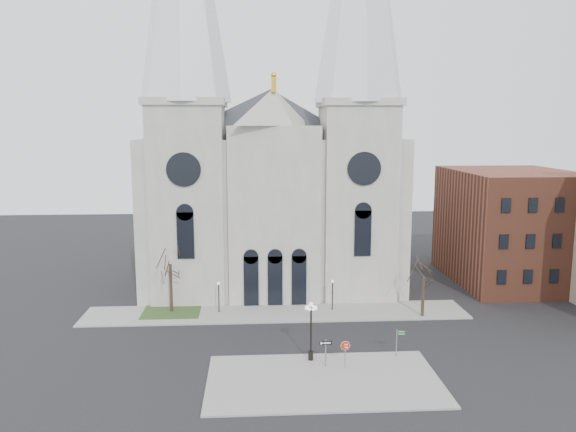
{
  "coord_description": "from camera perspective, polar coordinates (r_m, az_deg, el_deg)",
  "views": [
    {
      "loc": [
        -2.29,
        -45.47,
        19.56
      ],
      "look_at": [
        1.05,
        8.0,
        10.86
      ],
      "focal_mm": 35.0,
      "sensor_mm": 36.0,
      "label": 1
    }
  ],
  "objects": [
    {
      "name": "grass_patch",
      "position": [
        61.3,
        -11.72,
        -9.5
      ],
      "size": [
        6.0,
        5.0,
        0.18
      ],
      "primitive_type": "cube",
      "color": "#2C481F",
      "rests_on": "ground"
    },
    {
      "name": "ped_lamp_left",
      "position": [
        59.64,
        -7.05,
        -7.65
      ],
      "size": [
        0.32,
        0.32,
        3.26
      ],
      "color": "black",
      "rests_on": "sidewalk_far"
    },
    {
      "name": "sidewalk_near",
      "position": [
        45.23,
        3.64,
        -16.33
      ],
      "size": [
        18.0,
        10.0,
        0.14
      ],
      "primitive_type": "cube",
      "color": "gray",
      "rests_on": "ground"
    },
    {
      "name": "sidewalk_far",
      "position": [
        59.78,
        -1.21,
        -9.81
      ],
      "size": [
        40.0,
        6.0,
        0.14
      ],
      "primitive_type": "cube",
      "color": "gray",
      "rests_on": "ground"
    },
    {
      "name": "tree_right",
      "position": [
        59.11,
        13.63,
        -5.84
      ],
      "size": [
        3.2,
        3.2,
        6.0
      ],
      "color": "black",
      "rests_on": "ground"
    },
    {
      "name": "ped_lamp_right",
      "position": [
        60.09,
        4.54,
        -7.47
      ],
      "size": [
        0.32,
        0.32,
        3.26
      ],
      "color": "black",
      "rests_on": "sidewalk_far"
    },
    {
      "name": "bg_building_brick",
      "position": [
        75.85,
        21.68,
        -0.97
      ],
      "size": [
        14.0,
        18.0,
        14.0
      ],
      "primitive_type": "cube",
      "color": "brown",
      "rests_on": "ground"
    },
    {
      "name": "globe_lamp",
      "position": [
        47.33,
        2.35,
        -10.89
      ],
      "size": [
        1.4,
        1.4,
        5.02
      ],
      "rotation": [
        0.0,
        0.0,
        0.37
      ],
      "color": "black",
      "rests_on": "sidewalk_near"
    },
    {
      "name": "street_name_sign",
      "position": [
        49.5,
        11.07,
        -12.31
      ],
      "size": [
        0.76,
        0.15,
        2.38
      ],
      "rotation": [
        0.0,
        0.0,
        -0.12
      ],
      "color": "slate",
      "rests_on": "sidewalk_near"
    },
    {
      "name": "tree_left",
      "position": [
        59.78,
        -11.89,
        -4.5
      ],
      "size": [
        3.2,
        3.2,
        7.5
      ],
      "color": "black",
      "rests_on": "ground"
    },
    {
      "name": "stop_sign",
      "position": [
        46.78,
        5.84,
        -13.21
      ],
      "size": [
        0.76,
        0.29,
        2.23
      ],
      "rotation": [
        0.0,
        0.0,
        -0.34
      ],
      "color": "slate",
      "rests_on": "sidewalk_near"
    },
    {
      "name": "one_way_sign",
      "position": [
        46.73,
        3.85,
        -13.28
      ],
      "size": [
        1.01,
        0.14,
        2.31
      ],
      "rotation": [
        0.0,
        0.0,
        0.1
      ],
      "color": "slate",
      "rests_on": "sidewalk_near"
    },
    {
      "name": "ground",
      "position": [
        49.55,
        -0.66,
        -14.03
      ],
      "size": [
        160.0,
        160.0,
        0.0
      ],
      "primitive_type": "plane",
      "color": "black",
      "rests_on": "ground"
    },
    {
      "name": "cathedral",
      "position": [
        68.38,
        -1.68,
        8.31
      ],
      "size": [
        33.0,
        26.66,
        54.0
      ],
      "color": "#9B9991",
      "rests_on": "ground"
    }
  ]
}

